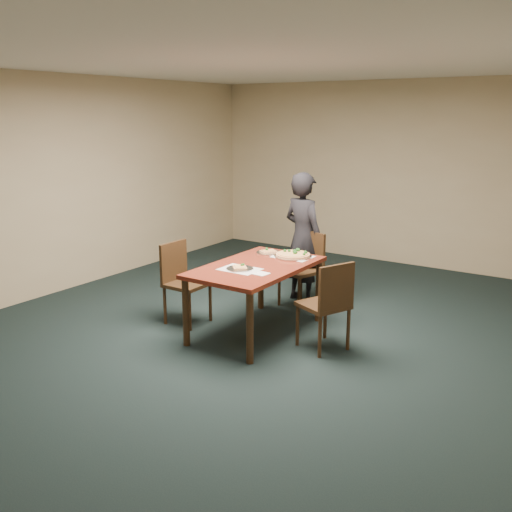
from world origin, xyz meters
The scene contains 13 objects.
ground centered at (0.00, 0.00, 0.00)m, with size 8.00×8.00×0.00m, color black.
room_shell centered at (0.00, 0.00, 1.74)m, with size 8.00×8.00×8.00m.
dining_table centered at (0.00, 0.28, 0.66)m, with size 0.90×1.50×0.75m.
chair_far centered at (-0.01, 1.37, 0.52)m, with size 0.53×0.53×0.91m.
chair_left centered at (-0.89, 0.11, 0.52)m, with size 0.42×0.42×0.91m.
chair_right centered at (0.85, 0.28, 0.52)m, with size 0.55×0.55×0.91m.
diner centered at (-0.12, 1.51, 0.81)m, with size 0.59×0.39×1.62m, color black.
placemat_main centered at (0.14, 0.81, 0.75)m, with size 0.42×0.32×0.00m, color white.
placemat_near centered at (-0.05, 0.06, 0.75)m, with size 0.40×0.30×0.00m, color white.
pizza_pan centered at (0.14, 0.82, 0.77)m, with size 0.42×0.42×0.08m.
slice_plate_near centered at (-0.05, 0.06, 0.76)m, with size 0.28×0.28×0.05m.
slice_plate_far centered at (-0.19, 0.81, 0.76)m, with size 0.28×0.28×0.06m.
napkin centered at (0.23, 0.03, 0.75)m, with size 0.14×0.14×0.01m, color white.
Camera 1 is at (3.20, -4.53, 2.30)m, focal length 40.00 mm.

